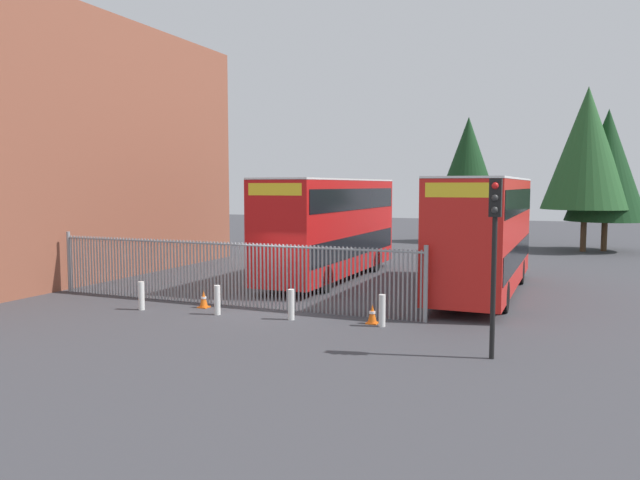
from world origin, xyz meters
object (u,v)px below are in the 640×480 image
bollard_center_front (217,300)px  traffic_cone_mid_forecourt (372,314)px  bollard_near_left (141,296)px  traffic_light_kerbside (495,235)px  bollard_far_right (382,311)px  double_decker_bus_near_gate (484,231)px  bollard_near_right (291,305)px  double_decker_bus_behind_fence_left (330,224)px  traffic_cone_by_gate (204,299)px

bollard_center_front → traffic_cone_mid_forecourt: bearing=7.8°
bollard_near_left → traffic_light_kerbside: (11.51, -1.48, 2.51)m
bollard_far_right → double_decker_bus_near_gate: bearing=73.8°
bollard_center_front → traffic_cone_mid_forecourt: bollard_center_front is taller
bollard_near_right → traffic_cone_mid_forecourt: bearing=10.4°
bollard_center_front → bollard_far_right: (5.36, 0.44, 0.00)m
bollard_near_right → traffic_light_kerbside: traffic_light_kerbside is taller
double_decker_bus_behind_fence_left → traffic_light_kerbside: bearing=-51.1°
double_decker_bus_behind_fence_left → bollard_near_left: size_ratio=11.38×
bollard_far_right → traffic_light_kerbside: traffic_light_kerbside is taller
double_decker_bus_near_gate → bollard_near_right: double_decker_bus_near_gate is taller
double_decker_bus_near_gate → bollard_center_front: (-7.33, -7.21, -1.95)m
bollard_near_right → bollard_center_front: bearing=-174.7°
bollard_center_front → traffic_light_kerbside: traffic_light_kerbside is taller
traffic_cone_mid_forecourt → double_decker_bus_behind_fence_left: bearing=119.8°
bollard_center_front → traffic_cone_by_gate: bearing=142.6°
bollard_near_left → traffic_cone_mid_forecourt: bearing=7.4°
traffic_cone_by_gate → traffic_cone_mid_forecourt: (6.02, -0.11, 0.00)m
traffic_cone_by_gate → bollard_far_right: bearing=-3.2°
traffic_light_kerbside → bollard_center_front: bearing=168.4°
double_decker_bus_behind_fence_left → bollard_center_front: double_decker_bus_behind_fence_left is taller
bollard_near_right → bollard_near_left: bearing=-174.0°
double_decker_bus_behind_fence_left → traffic_light_kerbside: 13.09m
bollard_near_left → traffic_light_kerbside: 11.88m
double_decker_bus_near_gate → bollard_far_right: (-1.97, -6.78, -1.95)m
double_decker_bus_near_gate → double_decker_bus_behind_fence_left: same height
double_decker_bus_near_gate → bollard_far_right: bearing=-106.2°
double_decker_bus_near_gate → traffic_cone_by_gate: bearing=-142.5°
bollard_center_front → bollard_far_right: same height
double_decker_bus_behind_fence_left → double_decker_bus_near_gate: bearing=-9.8°
bollard_near_right → traffic_cone_by_gate: size_ratio=1.61×
double_decker_bus_near_gate → bollard_near_left: double_decker_bus_near_gate is taller
bollard_near_left → traffic_cone_mid_forecourt: (7.73, 1.00, -0.19)m
bollard_near_right → traffic_cone_mid_forecourt: 2.52m
bollard_near_right → bollard_far_right: same height
traffic_cone_mid_forecourt → traffic_light_kerbside: traffic_light_kerbside is taller
traffic_cone_mid_forecourt → bollard_near_left: bearing=-172.6°
traffic_light_kerbside → bollard_far_right: bearing=146.8°
double_decker_bus_behind_fence_left → bollard_near_right: 8.61m
double_decker_bus_near_gate → traffic_light_kerbside: bearing=-80.9°
double_decker_bus_near_gate → bollard_near_right: (-4.82, -6.98, -1.95)m
double_decker_bus_near_gate → traffic_light_kerbside: (1.44, -9.01, 0.56)m
double_decker_bus_behind_fence_left → bollard_near_left: (-3.31, -8.70, -1.95)m
bollard_near_right → double_decker_bus_near_gate: bearing=55.3°
bollard_near_right → bollard_far_right: size_ratio=1.00×
bollard_center_front → bollard_far_right: bearing=4.7°
double_decker_bus_near_gate → bollard_near_right: bearing=-124.7°
bollard_near_left → bollard_far_right: bearing=5.3°
bollard_near_left → bollard_far_right: size_ratio=1.00×
bollard_far_right → traffic_cone_mid_forecourt: bollard_far_right is taller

